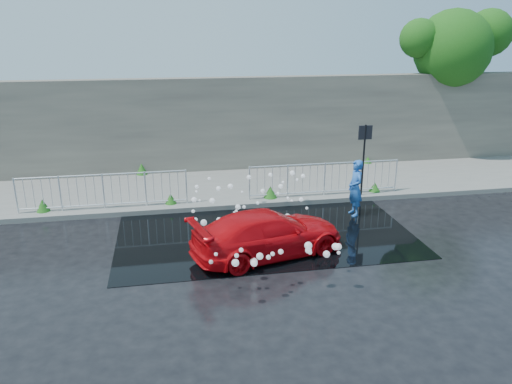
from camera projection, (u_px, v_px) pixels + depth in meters
ground at (252, 248)px, 12.91m from camera, size 90.00×90.00×0.00m
pavement at (228, 187)px, 17.56m from camera, size 30.00×4.00×0.15m
curb at (236, 206)px, 15.69m from camera, size 30.00×0.25×0.16m
retaining_wall at (219, 124)px, 19.03m from camera, size 30.00×0.60×3.50m
puddle at (264, 231)px, 13.93m from camera, size 8.00×5.00×0.01m
sign_post at (364, 149)px, 15.98m from camera, size 0.45×0.06×2.50m
tree at (456, 46)px, 20.00m from camera, size 4.72×3.10×6.15m
railing_left at (103, 190)px, 15.12m from camera, size 5.05×0.05×1.10m
railing_right at (325, 178)px, 16.32m from camera, size 5.05×0.05×1.10m
weeds at (213, 185)px, 16.93m from camera, size 12.17×3.93×0.42m
water_spray at (259, 218)px, 12.95m from camera, size 3.61×5.78×1.13m
red_car at (268, 233)px, 12.38m from camera, size 4.18×2.58×1.13m
person at (355, 188)px, 14.92m from camera, size 0.44×0.64×1.71m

